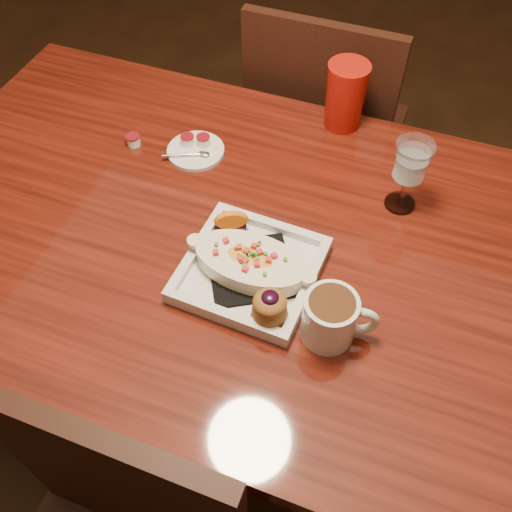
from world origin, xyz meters
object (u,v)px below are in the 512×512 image
(table, at_px, (245,264))
(red_tumbler, at_px, (345,96))
(coffee_mug, at_px, (332,317))
(goblet, at_px, (411,165))
(chair_far, at_px, (323,135))
(saucer, at_px, (195,149))
(plate, at_px, (252,269))

(table, distance_m, red_tumbler, 0.45)
(coffee_mug, relative_size, goblet, 0.81)
(chair_far, height_order, goblet, chair_far)
(saucer, bearing_deg, coffee_mug, -39.89)
(red_tumbler, bearing_deg, table, -102.77)
(saucer, bearing_deg, plate, -48.98)
(coffee_mug, distance_m, red_tumbler, 0.57)
(table, bearing_deg, saucer, 135.78)
(plate, xyz_separation_m, saucer, (-0.25, 0.28, -0.02))
(goblet, bearing_deg, red_tumbler, 131.44)
(chair_far, xyz_separation_m, plate, (0.05, -0.72, 0.27))
(goblet, height_order, red_tumbler, goblet)
(plate, xyz_separation_m, coffee_mug, (0.17, -0.06, 0.02))
(table, bearing_deg, coffee_mug, -35.60)
(plate, height_order, coffee_mug, coffee_mug)
(plate, distance_m, saucer, 0.38)
(plate, bearing_deg, chair_far, 96.59)
(saucer, xyz_separation_m, red_tumbler, (0.28, 0.21, 0.07))
(red_tumbler, bearing_deg, goblet, -48.56)
(chair_far, bearing_deg, red_tumbler, 111.53)
(chair_far, bearing_deg, saucer, 66.32)
(red_tumbler, bearing_deg, chair_far, 111.53)
(plate, bearing_deg, coffee_mug, -18.27)
(saucer, distance_m, red_tumbler, 0.36)
(table, distance_m, saucer, 0.29)
(chair_far, distance_m, red_tumbler, 0.41)
(table, relative_size, chair_far, 1.61)
(chair_far, relative_size, saucer, 7.19)
(coffee_mug, bearing_deg, chair_far, 90.79)
(plate, relative_size, coffee_mug, 1.93)
(goblet, bearing_deg, coffee_mug, -98.49)
(chair_far, height_order, coffee_mug, chair_far)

